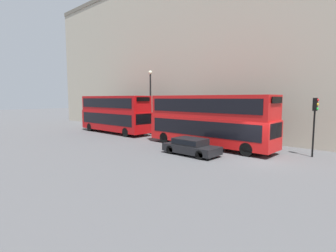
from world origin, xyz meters
TOP-DOWN VIEW (x-y plane):
  - ground_plane at (0.00, 0.00)m, footprint 200.00×200.00m
  - building_facade at (7.00, 0.00)m, footprint 1.10×80.00m
  - bus_leading at (1.60, 5.05)m, footprint 2.59×11.28m
  - bus_second_in_queue at (1.60, 18.47)m, footprint 2.59×10.49m
  - car_dark_sedan at (-1.80, 4.26)m, footprint 1.81×4.23m
  - traffic_light at (3.47, -2.48)m, footprint 0.30×0.36m
  - street_lamp at (3.73, 14.45)m, footprint 0.44×0.44m
  - pedestrian at (4.34, 2.98)m, footprint 0.36×0.36m

SIDE VIEW (x-z plane):
  - ground_plane at x=0.00m, z-range 0.00..0.00m
  - car_dark_sedan at x=-1.80m, z-range 0.05..1.26m
  - pedestrian at x=4.34m, z-range -0.07..1.77m
  - bus_leading at x=1.60m, z-range 0.23..4.59m
  - bus_second_in_queue at x=1.60m, z-range 0.23..4.61m
  - traffic_light at x=3.47m, z-range 0.90..5.05m
  - street_lamp at x=3.73m, z-range 0.79..8.01m
  - building_facade at x=7.00m, z-range 0.31..19.77m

